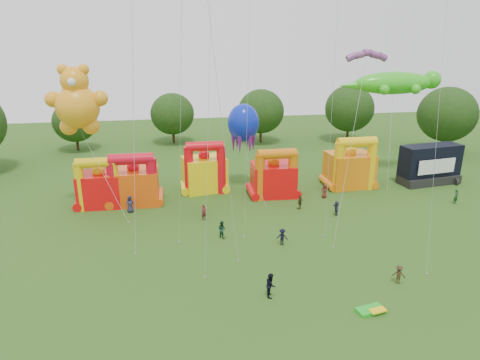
{
  "coord_description": "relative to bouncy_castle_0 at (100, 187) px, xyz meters",
  "views": [
    {
      "loc": [
        -8.24,
        -21.23,
        18.41
      ],
      "look_at": [
        -1.87,
        18.0,
        5.04
      ],
      "focal_mm": 32.0,
      "sensor_mm": 36.0,
      "label": 1
    }
  ],
  "objects": [
    {
      "name": "ground",
      "position": [
        16.63,
        -26.24,
        -2.29
      ],
      "size": [
        160.0,
        160.0,
        0.0
      ],
      "primitive_type": "plane",
      "color": "#2A5217",
      "rests_on": "ground"
    },
    {
      "name": "tree_ring",
      "position": [
        15.49,
        -25.65,
        3.97
      ],
      "size": [
        119.56,
        121.63,
        12.07
      ],
      "color": "#352314",
      "rests_on": "ground"
    },
    {
      "name": "bouncy_castle_0",
      "position": [
        0.0,
        0.0,
        0.0
      ],
      "size": [
        4.78,
        3.87,
        5.99
      ],
      "color": "red",
      "rests_on": "ground"
    },
    {
      "name": "bouncy_castle_1",
      "position": [
        3.81,
        0.21,
        0.1
      ],
      "size": [
        5.53,
        4.46,
        6.29
      ],
      "color": "#E74B0C",
      "rests_on": "ground"
    },
    {
      "name": "bouncy_castle_2",
      "position": [
        12.14,
        3.18,
        0.22
      ],
      "size": [
        5.7,
        4.92,
        6.59
      ],
      "color": "yellow",
      "rests_on": "ground"
    },
    {
      "name": "bouncy_castle_3",
      "position": [
        20.25,
        0.15,
        0.04
      ],
      "size": [
        5.33,
        4.36,
        6.12
      ],
      "color": "red",
      "rests_on": "ground"
    },
    {
      "name": "bouncy_castle_4",
      "position": [
        30.69,
        1.83,
        0.28
      ],
      "size": [
        5.76,
        4.73,
        6.78
      ],
      "color": "orange",
      "rests_on": "ground"
    },
    {
      "name": "stage_trailer",
      "position": [
        41.5,
        1.41,
        0.2
      ],
      "size": [
        8.35,
        4.11,
        5.15
      ],
      "color": "black",
      "rests_on": "ground"
    },
    {
      "name": "teddy_bear_kite",
      "position": [
        0.21,
        -1.82,
        4.82
      ],
      "size": [
        8.08,
        7.66,
        15.86
      ],
      "color": "orange",
      "rests_on": "ground"
    },
    {
      "name": "gecko_kite",
      "position": [
        36.91,
        4.21,
        5.71
      ],
      "size": [
        14.53,
        9.75,
        14.15
      ],
      "color": "green",
      "rests_on": "ground"
    },
    {
      "name": "octopus_kite",
      "position": [
        17.48,
        2.51,
        3.37
      ],
      "size": [
        3.91,
        9.28,
        10.74
      ],
      "color": "#0C22BB",
      "rests_on": "ground"
    },
    {
      "name": "parafoil_kites",
      "position": [
        18.83,
        -9.92,
        8.61
      ],
      "size": [
        26.26,
        10.75,
        31.32
      ],
      "color": "red",
      "rests_on": "ground"
    },
    {
      "name": "diamond_kites",
      "position": [
        17.11,
        -10.7,
        14.27
      ],
      "size": [
        22.35,
        15.58,
        43.64
      ],
      "color": "red",
      "rests_on": "ground"
    },
    {
      "name": "folded_kite_bundle",
      "position": [
        21.61,
        -23.71,
        -2.15
      ],
      "size": [
        2.16,
        1.4,
        0.31
      ],
      "color": "green",
      "rests_on": "ground"
    },
    {
      "name": "spectator_0",
      "position": [
        3.43,
        -2.55,
        -1.32
      ],
      "size": [
        1.02,
        0.73,
        1.93
      ],
      "primitive_type": "imported",
      "rotation": [
        0.0,
        0.0,
        0.13
      ],
      "color": "#26243C",
      "rests_on": "ground"
    },
    {
      "name": "spectator_1",
      "position": [
        11.28,
        -5.92,
        -1.42
      ],
      "size": [
        0.75,
        0.71,
        1.73
      ],
      "primitive_type": "imported",
      "rotation": [
        0.0,
        0.0,
        0.64
      ],
      "color": "maroon",
      "rests_on": "ground"
    },
    {
      "name": "spectator_2",
      "position": [
        12.64,
        -10.34,
        -1.43
      ],
      "size": [
        1.04,
        1.06,
        1.72
      ],
      "primitive_type": "imported",
      "rotation": [
        0.0,
        0.0,
        2.3
      ],
      "color": "#183D2B",
      "rests_on": "ground"
    },
    {
      "name": "spectator_3",
      "position": [
        17.99,
        -12.77,
        -1.48
      ],
      "size": [
        1.19,
        0.98,
        1.61
      ],
      "primitive_type": "imported",
      "rotation": [
        0.0,
        0.0,
        2.7
      ],
      "color": "black",
      "rests_on": "ground"
    },
    {
      "name": "spectator_4",
      "position": [
        22.14,
        -4.64,
        -1.48
      ],
      "size": [
        0.99,
        0.91,
        1.62
      ],
      "primitive_type": "imported",
      "rotation": [
        0.0,
        0.0,
        3.83
      ],
      "color": "#41391A",
      "rests_on": "ground"
    },
    {
      "name": "spectator_5",
      "position": [
        25.54,
        -6.88,
        -1.48
      ],
      "size": [
        0.66,
        1.54,
        1.61
      ],
      "primitive_type": "imported",
      "rotation": [
        0.0,
        0.0,
        4.59
      ],
      "color": "#2A2B47",
      "rests_on": "ground"
    },
    {
      "name": "spectator_6",
      "position": [
        26.08,
        -1.69,
        -1.45
      ],
      "size": [
        0.97,
        0.93,
        1.68
      ],
      "primitive_type": "imported",
      "rotation": [
        0.0,
        0.0,
        5.59
      ],
      "color": "#581F19",
      "rests_on": "ground"
    },
    {
      "name": "spectator_7",
      "position": [
        40.45,
        -5.93,
        -1.42
      ],
      "size": [
        0.75,
        0.65,
        1.74
      ],
      "primitive_type": "imported",
      "rotation": [
        0.0,
        0.0,
        0.44
      ],
      "color": "#183D1D",
      "rests_on": "ground"
    },
    {
      "name": "spectator_8",
      "position": [
        15.05,
        -20.67,
        -1.35
      ],
      "size": [
        0.88,
        1.04,
        1.87
      ],
      "primitive_type": "imported",
      "rotation": [
        0.0,
        0.0,
        1.36
      ],
      "color": "black",
      "rests_on": "ground"
    },
    {
      "name": "spectator_9",
      "position": [
        25.33,
        -20.57,
        -1.51
      ],
      "size": [
        1.15,
        0.99,
        1.55
      ],
      "primitive_type": "imported",
      "rotation": [
        0.0,
        0.0,
        2.63
      ],
      "color": "#362815",
      "rests_on": "ground"
    }
  ]
}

